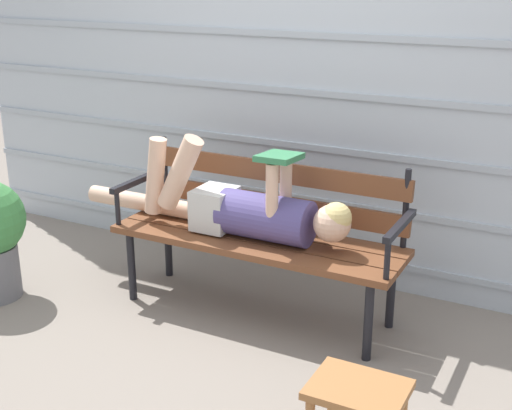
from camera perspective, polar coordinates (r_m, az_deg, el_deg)
ground_plane at (r=3.80m, az=-0.36°, el=-9.13°), size 12.00×12.00×0.00m
house_siding at (r=4.01m, az=4.36°, el=11.58°), size 4.94×0.08×2.55m
park_bench at (r=3.69m, az=0.49°, el=-1.74°), size 1.58×0.48×0.85m
reclining_person at (r=3.64m, az=-1.18°, el=-0.18°), size 1.66×0.26×0.53m
footstool at (r=2.70m, az=8.37°, el=-15.82°), size 0.36×0.28×0.33m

